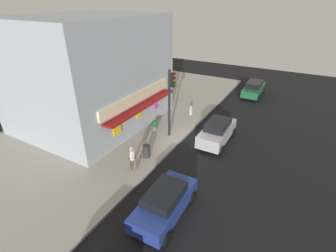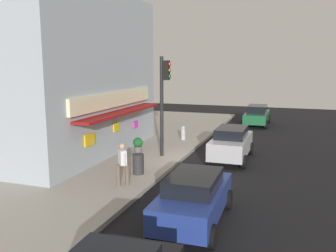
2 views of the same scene
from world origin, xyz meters
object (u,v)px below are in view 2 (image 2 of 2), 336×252
fire_hydrant (183,133)px  trash_can (138,164)px  potted_plant_by_doorway (138,144)px  traffic_light (164,93)px  parked_car_blue (194,197)px  parked_car_silver (231,143)px  pedestrian (123,162)px  parked_car_green (257,115)px

fire_hydrant → trash_can: (-7.42, -0.25, 0.02)m
trash_can → potted_plant_by_doorway: 3.77m
traffic_light → fire_hydrant: (4.16, 0.23, -2.80)m
traffic_light → potted_plant_by_doorway: 3.16m
traffic_light → parked_car_blue: bearing=-153.2°
potted_plant_by_doorway → parked_car_silver: parked_car_silver is taller
fire_hydrant → parked_car_blue: (-10.92, -3.64, 0.21)m
pedestrian → potted_plant_by_doorway: size_ratio=2.05×
parked_car_green → fire_hydrant: bearing=155.9°
fire_hydrant → parked_car_blue: parked_car_blue is taller
traffic_light → trash_can: 4.29m
potted_plant_by_doorway → parked_car_silver: bearing=-79.1°
trash_can → pedestrian: (-1.56, -0.05, 0.48)m
parked_car_green → potted_plant_by_doorway: bearing=157.9°
pedestrian → parked_car_green: (17.16, -3.36, -0.28)m
trash_can → pedestrian: 1.64m
traffic_light → trash_can: (-3.26, -0.02, -2.78)m
potted_plant_by_doorway → parked_car_green: size_ratio=0.19×
trash_can → parked_car_blue: parked_car_blue is taller
fire_hydrant → pedestrian: (-8.99, -0.29, 0.49)m
traffic_light → parked_car_silver: bearing=-71.4°
trash_can → parked_car_green: (15.59, -3.41, 0.20)m
potted_plant_by_doorway → pedestrian: bearing=-162.4°
pedestrian → parked_car_green: size_ratio=0.38×
trash_can → parked_car_silver: 5.43m
pedestrian → parked_car_silver: bearing=-28.3°
trash_can → pedestrian: pedestrian is taller
trash_can → parked_car_blue: 4.88m
fire_hydrant → parked_car_silver: bearing=-131.4°
trash_can → parked_car_green: parked_car_green is taller
trash_can → parked_car_silver: size_ratio=0.21×
trash_can → potted_plant_by_doorway: trash_can is taller
parked_car_green → trash_can: bearing=167.7°
parked_car_blue → traffic_light: bearing=26.8°
trash_can → pedestrian: size_ratio=0.52×
traffic_light → parked_car_silver: traffic_light is taller
fire_hydrant → trash_can: bearing=-178.1°
fire_hydrant → trash_can: size_ratio=1.00×
parked_car_silver → trash_can: bearing=143.4°
fire_hydrant → parked_car_green: parked_car_green is taller
traffic_light → pedestrian: size_ratio=3.03×
fire_hydrant → trash_can: same height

